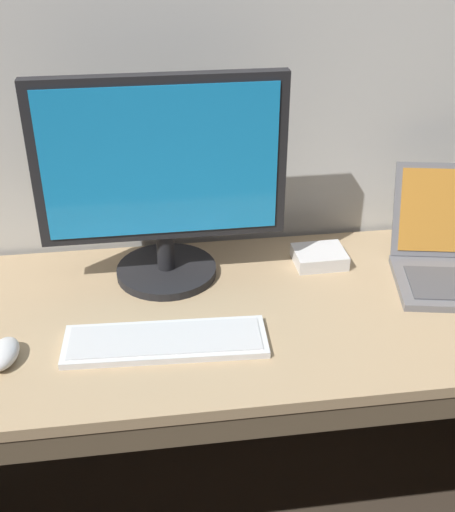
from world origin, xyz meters
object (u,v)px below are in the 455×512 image
object	(u,v)px
wired_keyboard	(166,341)
external_drive_box	(319,257)
external_monitor	(162,179)
computer_mouse	(4,354)

from	to	relation	value
wired_keyboard	external_drive_box	bearing A→B (deg)	34.68
external_monitor	computer_mouse	xyz separation A→B (m)	(-0.34, -0.28, -0.24)
wired_keyboard	external_drive_box	world-z (taller)	external_drive_box
wired_keyboard	computer_mouse	size ratio (longest dim) A/B	4.31
wired_keyboard	external_drive_box	xyz separation A→B (m)	(0.40, 0.28, 0.01)
external_drive_box	computer_mouse	bearing A→B (deg)	-158.29
external_monitor	external_drive_box	xyz separation A→B (m)	(0.39, 0.02, -0.24)
external_monitor	computer_mouse	distance (m)	0.50
external_monitor	wired_keyboard	world-z (taller)	external_monitor
external_monitor	wired_keyboard	xyz separation A→B (m)	(-0.02, -0.26, -0.25)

